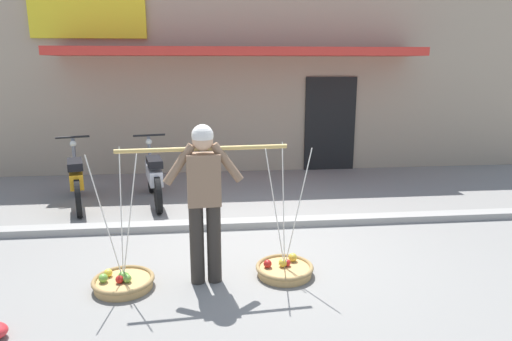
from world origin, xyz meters
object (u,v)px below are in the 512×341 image
Objects in this scene: fruit_vendor at (204,194)px; fruit_basket_left_side at (123,281)px; motorcycle_second_in_row at (154,176)px; fruit_basket_right_side at (284,268)px; motorcycle_nearest_shop at (76,179)px.

fruit_vendor reaches higher than fruit_basket_left_side.
fruit_basket_left_side reaches higher than motorcycle_second_in_row.
fruit_vendor is at bearing -73.46° from motorcycle_second_in_row.
motorcycle_second_in_row is (-0.00, 2.97, 0.38)m from fruit_basket_left_side.
fruit_basket_left_side and fruit_basket_right_side have the same top height.
motorcycle_nearest_shop is (-2.09, 2.86, -0.52)m from fruit_vendor.
fruit_vendor is 0.97× the size of motorcycle_nearest_shop.
fruit_basket_left_side is 1.00× the size of fruit_basket_right_side.
motorcycle_second_in_row is (-1.72, 2.85, 0.38)m from fruit_basket_right_side.
fruit_basket_right_side reaches higher than motorcycle_nearest_shop.
fruit_vendor reaches higher than motorcycle_nearest_shop.
fruit_basket_right_side is at bearing -58.86° from motorcycle_second_in_row.
motorcycle_second_in_row is at bearing 106.54° from fruit_vendor.
fruit_vendor is 3.58m from motorcycle_nearest_shop.
fruit_basket_left_side is 0.81× the size of motorcycle_second_in_row.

